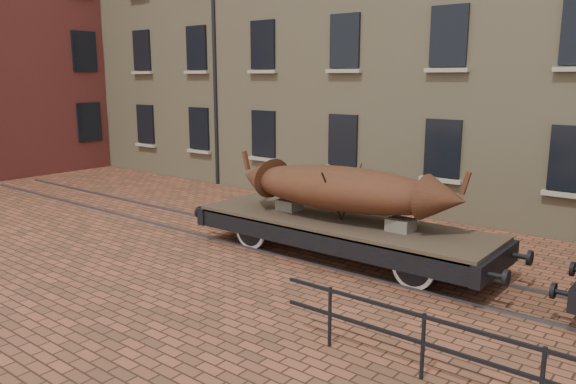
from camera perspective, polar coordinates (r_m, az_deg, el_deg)
The scene contains 4 objects.
ground at distance 13.89m, azimuth 2.88°, elevation -6.25°, with size 90.00×90.00×0.00m, color brown.
rail_track at distance 13.88m, azimuth 2.88°, elevation -6.14°, with size 30.00×1.52×0.06m.
flatcar_wagon at distance 13.29m, azimuth 5.37°, elevation -3.64°, with size 8.22×2.23×1.24m.
iron_boat at distance 13.06m, azimuth 5.53°, elevation 0.38°, with size 5.85×1.99×1.43m.
Camera 1 is at (7.70, -10.75, 4.25)m, focal length 35.00 mm.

